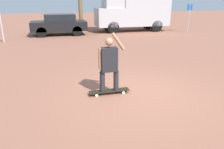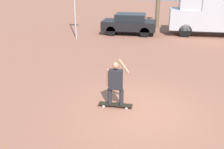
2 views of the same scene
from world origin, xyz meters
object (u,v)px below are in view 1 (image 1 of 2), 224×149
at_px(street_sign, 189,14).
at_px(skateboard, 109,91).
at_px(person_skateboarder, 109,62).
at_px(camper_van, 134,8).
at_px(parked_car_black, 59,24).

bearing_deg(street_sign, skateboard, -131.76).
bearing_deg(person_skateboarder, camper_van, 66.84).
bearing_deg(street_sign, person_skateboarder, -131.76).
bearing_deg(skateboard, street_sign, 48.24).
height_order(skateboard, camper_van, camper_van).
xyz_separation_m(person_skateboarder, camper_van, (5.05, 11.81, 0.88)).
height_order(skateboard, street_sign, street_sign).
distance_m(skateboard, person_skateboarder, 0.82).
height_order(person_skateboarder, street_sign, street_sign).
height_order(camper_van, street_sign, camper_van).
bearing_deg(parked_car_black, person_skateboarder, -85.47).
relative_size(skateboard, parked_car_black, 0.29).
xyz_separation_m(person_skateboarder, parked_car_black, (-0.88, 11.16, -0.11)).
height_order(person_skateboarder, parked_car_black, person_skateboarder).
relative_size(camper_van, street_sign, 2.75).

